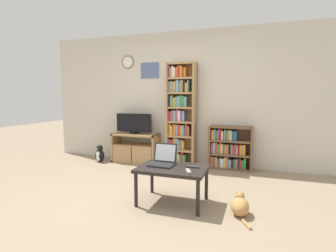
# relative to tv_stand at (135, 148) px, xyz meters

# --- Properties ---
(ground_plane) EXTENTS (18.00, 18.00, 0.00)m
(ground_plane) POSITION_rel_tv_stand_xyz_m (0.87, -1.82, -0.29)
(ground_plane) COLOR gray
(wall_back) EXTENTS (5.75, 0.09, 2.60)m
(wall_back) POSITION_rel_tv_stand_xyz_m (0.86, 0.27, 1.01)
(wall_back) COLOR beige
(wall_back) RESTS_ON ground_plane
(tv_stand) EXTENTS (0.94, 0.41, 0.59)m
(tv_stand) POSITION_rel_tv_stand_xyz_m (0.00, 0.00, 0.00)
(tv_stand) COLOR tan
(tv_stand) RESTS_ON ground_plane
(television) EXTENTS (0.76, 0.18, 0.41)m
(television) POSITION_rel_tv_stand_xyz_m (-0.04, 0.01, 0.50)
(television) COLOR black
(television) RESTS_ON tv_stand
(bookshelf_tall) EXTENTS (0.56, 0.26, 1.98)m
(bookshelf_tall) POSITION_rel_tv_stand_xyz_m (0.92, 0.11, 0.69)
(bookshelf_tall) COLOR tan
(bookshelf_tall) RESTS_ON ground_plane
(bookshelf_short) EXTENTS (0.78, 0.25, 0.80)m
(bookshelf_short) POSITION_rel_tv_stand_xyz_m (1.86, 0.11, 0.08)
(bookshelf_short) COLOR brown
(bookshelf_short) RESTS_ON ground_plane
(coffee_table) EXTENTS (0.85, 0.59, 0.46)m
(coffee_table) POSITION_rel_tv_stand_xyz_m (1.36, -1.72, 0.12)
(coffee_table) COLOR black
(coffee_table) RESTS_ON ground_plane
(laptop) EXTENTS (0.32, 0.30, 0.27)m
(laptop) POSITION_rel_tv_stand_xyz_m (1.21, -1.64, 0.24)
(laptop) COLOR #232326
(laptop) RESTS_ON coffee_table
(remote_near_laptop) EXTENTS (0.16, 0.05, 0.02)m
(remote_near_laptop) POSITION_rel_tv_stand_xyz_m (1.60, -1.66, 0.18)
(remote_near_laptop) COLOR #38383A
(remote_near_laptop) RESTS_ON coffee_table
(remote_far_from_laptop) EXTENTS (0.11, 0.16, 0.02)m
(remote_far_from_laptop) POSITION_rel_tv_stand_xyz_m (1.60, -1.86, 0.18)
(remote_far_from_laptop) COLOR #99999E
(remote_far_from_laptop) RESTS_ON coffee_table
(cat) EXTENTS (0.26, 0.49, 0.25)m
(cat) POSITION_rel_tv_stand_xyz_m (2.19, -1.78, -0.19)
(cat) COLOR #B78447
(cat) RESTS_ON ground_plane
(penguin_figurine) EXTENTS (0.19, 0.17, 0.35)m
(penguin_figurine) POSITION_rel_tv_stand_xyz_m (-0.70, -0.23, -0.13)
(penguin_figurine) COLOR black
(penguin_figurine) RESTS_ON ground_plane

